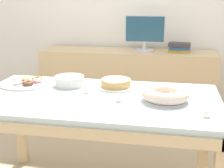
{
  "coord_description": "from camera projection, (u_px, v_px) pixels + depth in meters",
  "views": [
    {
      "loc": [
        0.46,
        -1.84,
        1.37
      ],
      "look_at": [
        0.09,
        0.09,
        0.81
      ],
      "focal_mm": 50.0,
      "sensor_mm": 36.0,
      "label": 1
    }
  ],
  "objects": [
    {
      "name": "book_stack",
      "position": [
        179.0,
        48.0,
        3.26
      ],
      "size": [
        0.24,
        0.18,
        0.1
      ],
      "color": "#B29933",
      "rests_on": "sideboard"
    },
    {
      "name": "pastry_platter",
      "position": [
        27.0,
        82.0,
        2.26
      ],
      "size": [
        0.37,
        0.37,
        0.04
      ],
      "color": "silver",
      "rests_on": "dining_table"
    },
    {
      "name": "wall_back",
      "position": [
        132.0,
        3.0,
        3.52
      ],
      "size": [
        8.0,
        0.1,
        2.6
      ],
      "primitive_type": "cube",
      "color": "white",
      "rests_on": "ground"
    },
    {
      "name": "tealight_near_cakes",
      "position": [
        119.0,
        100.0,
        1.88
      ],
      "size": [
        0.04,
        0.04,
        0.04
      ],
      "color": "silver",
      "rests_on": "dining_table"
    },
    {
      "name": "sideboard",
      "position": [
        127.0,
        86.0,
        3.48
      ],
      "size": [
        1.87,
        0.44,
        0.8
      ],
      "color": "#D1B284",
      "rests_on": "ground"
    },
    {
      "name": "cake_chocolate_round",
      "position": [
        116.0,
        84.0,
        2.16
      ],
      "size": [
        0.26,
        0.26,
        0.06
      ],
      "color": "silver",
      "rests_on": "dining_table"
    },
    {
      "name": "plate_stack",
      "position": [
        70.0,
        81.0,
        2.22
      ],
      "size": [
        0.21,
        0.21,
        0.07
      ],
      "color": "silver",
      "rests_on": "dining_table"
    },
    {
      "name": "computer_monitor",
      "position": [
        145.0,
        33.0,
        3.28
      ],
      "size": [
        0.42,
        0.2,
        0.38
      ],
      "color": "silver",
      "rests_on": "sideboard"
    },
    {
      "name": "tealight_near_front",
      "position": [
        206.0,
        115.0,
        1.64
      ],
      "size": [
        0.04,
        0.04,
        0.04
      ],
      "color": "silver",
      "rests_on": "dining_table"
    },
    {
      "name": "cake_golden_bundt",
      "position": [
        165.0,
        94.0,
        1.89
      ],
      "size": [
        0.29,
        0.29,
        0.08
      ],
      "color": "silver",
      "rests_on": "dining_table"
    },
    {
      "name": "dining_table",
      "position": [
        96.0,
        110.0,
        2.02
      ],
      "size": [
        1.6,
        0.87,
        0.75
      ],
      "color": "silver",
      "rests_on": "ground"
    },
    {
      "name": "tealight_centre",
      "position": [
        86.0,
        92.0,
        2.05
      ],
      "size": [
        0.04,
        0.04,
        0.04
      ],
      "color": "silver",
      "rests_on": "dining_table"
    }
  ]
}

